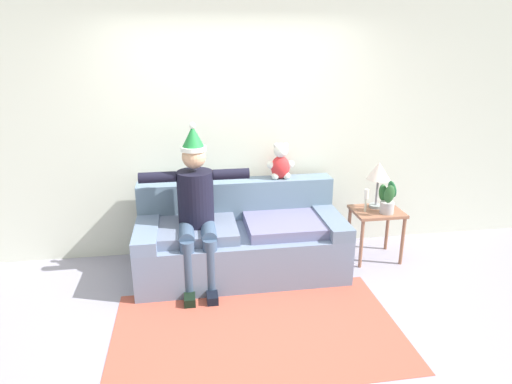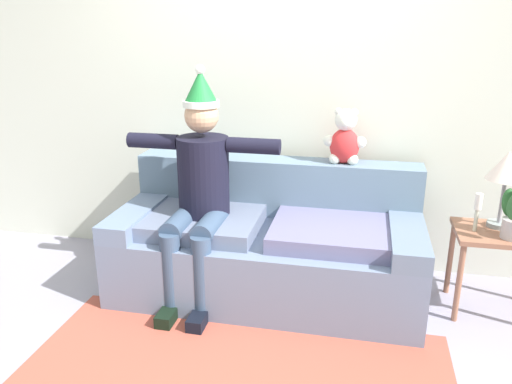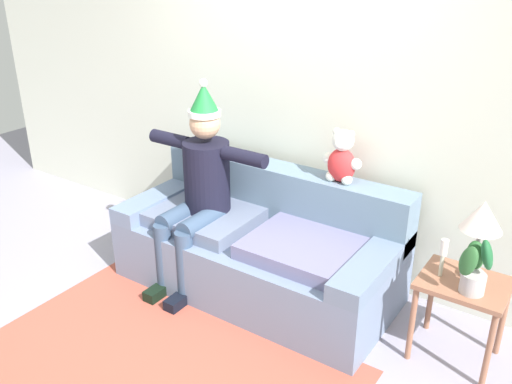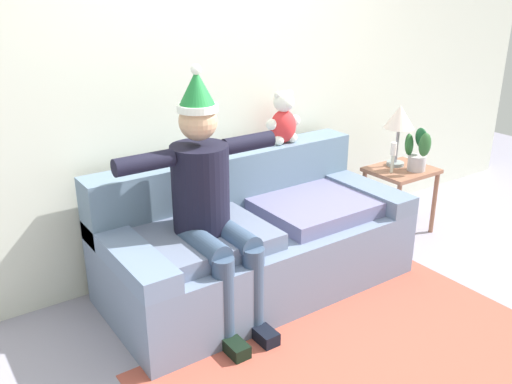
# 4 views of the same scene
# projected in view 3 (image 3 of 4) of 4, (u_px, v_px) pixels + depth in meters

# --- Properties ---
(ground_plane) EXTENTS (10.00, 10.00, 0.00)m
(ground_plane) POSITION_uv_depth(u_px,v_px,m) (172.00, 357.00, 3.45)
(ground_plane) COLOR #9490A2
(back_wall) EXTENTS (7.00, 0.10, 2.70)m
(back_wall) POSITION_uv_depth(u_px,v_px,m) (302.00, 95.00, 4.07)
(back_wall) COLOR silver
(back_wall) RESTS_ON ground_plane
(couch) EXTENTS (2.02, 0.95, 0.85)m
(couch) POSITION_uv_depth(u_px,v_px,m) (261.00, 246.00, 4.07)
(couch) COLOR slate
(couch) RESTS_ON ground_plane
(person_seated) EXTENTS (1.02, 0.77, 1.53)m
(person_seated) POSITION_uv_depth(u_px,v_px,m) (199.00, 185.00, 3.98)
(person_seated) COLOR black
(person_seated) RESTS_ON ground_plane
(teddy_bear) EXTENTS (0.29, 0.17, 0.38)m
(teddy_bear) POSITION_uv_depth(u_px,v_px,m) (342.00, 158.00, 3.77)
(teddy_bear) COLOR red
(teddy_bear) RESTS_ON couch
(side_table) EXTENTS (0.51, 0.42, 0.55)m
(side_table) POSITION_uv_depth(u_px,v_px,m) (462.00, 295.00, 3.28)
(side_table) COLOR #925D45
(side_table) RESTS_ON ground_plane
(table_lamp) EXTENTS (0.24, 0.24, 0.49)m
(table_lamp) POSITION_uv_depth(u_px,v_px,m) (482.00, 219.00, 3.15)
(table_lamp) COLOR gray
(table_lamp) RESTS_ON side_table
(potted_plant) EXTENTS (0.21, 0.25, 0.35)m
(potted_plant) POSITION_uv_depth(u_px,v_px,m) (475.00, 268.00, 3.08)
(potted_plant) COLOR #B2ABAB
(potted_plant) RESTS_ON side_table
(candle_tall) EXTENTS (0.04, 0.04, 0.24)m
(candle_tall) POSITION_uv_depth(u_px,v_px,m) (443.00, 253.00, 3.24)
(candle_tall) COLOR beige
(candle_tall) RESTS_ON side_table
(area_rug) EXTENTS (2.29, 1.39, 0.01)m
(area_rug) POSITION_uv_depth(u_px,v_px,m) (163.00, 364.00, 3.39)
(area_rug) COLOR #B24F3E
(area_rug) RESTS_ON ground_plane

